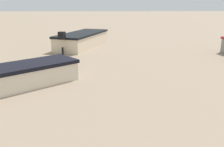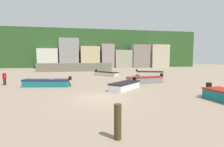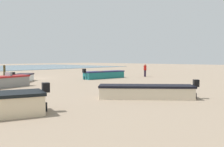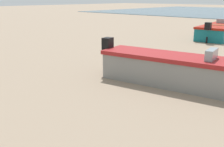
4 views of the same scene
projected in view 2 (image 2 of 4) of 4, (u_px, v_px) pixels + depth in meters
name	position (u px, v px, depth m)	size (l,w,h in m)	color
ground_plane	(100.00, 98.00, 12.59)	(160.00, 160.00, 0.00)	gray
headland_hill	(87.00, 51.00, 76.77)	(90.00, 32.00, 14.83)	#2E5426
harbor_pier	(75.00, 67.00, 41.36)	(18.79, 2.40, 2.13)	slate
townhouse_far_left	(49.00, 59.00, 56.29)	(6.71, 6.18, 6.82)	silver
townhouse_left	(70.00, 53.00, 57.00)	(6.53, 5.54, 10.45)	#969494
townhouse_centre_left	(90.00, 57.00, 58.71)	(6.67, 6.34, 7.73)	beige
townhouse_centre	(107.00, 56.00, 59.37)	(4.53, 5.64, 8.67)	#A08F8D
townhouse_centre_right	(123.00, 59.00, 60.18)	(6.27, 5.14, 6.57)	#A7A38C
townhouse_right	(140.00, 56.00, 61.39)	(6.58, 5.49, 8.64)	gray
townhouse_far_right	(158.00, 56.00, 62.68)	(6.91, 5.56, 8.73)	beige
boat_teal_0	(47.00, 83.00, 17.90)	(5.41, 1.97, 1.16)	#1B7276
boat_white_2	(125.00, 86.00, 16.35)	(3.91, 3.95, 1.06)	white
boat_cream_3	(150.00, 74.00, 29.57)	(5.00, 3.27, 1.22)	beige
boat_cream_4	(106.00, 74.00, 30.29)	(4.36, 4.90, 1.06)	beige
boat_grey_5	(145.00, 80.00, 20.28)	(5.09, 1.95, 1.21)	gray
mooring_post_near_water	(118.00, 122.00, 6.05)	(0.29, 0.29, 1.37)	#40371D
beach_walker_foreground	(4.00, 77.00, 18.93)	(0.45, 0.52, 1.62)	#251A2D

